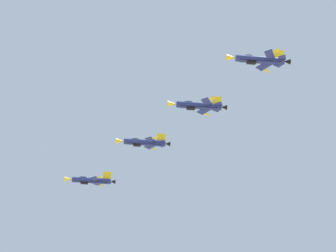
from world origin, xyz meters
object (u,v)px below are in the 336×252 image
at_px(fighter_jet_left_wing, 144,142).
at_px(fighter_jet_right_wing, 198,106).
at_px(fighter_jet_lead, 91,180).
at_px(fighter_jet_left_outer, 259,60).

relative_size(fighter_jet_left_wing, fighter_jet_right_wing, 1.00).
relative_size(fighter_jet_lead, fighter_jet_left_outer, 1.00).
bearing_deg(fighter_jet_lead, fighter_jet_right_wing, -140.11).
bearing_deg(fighter_jet_right_wing, fighter_jet_left_outer, -140.56).
height_order(fighter_jet_lead, fighter_jet_left_wing, fighter_jet_left_wing).
height_order(fighter_jet_right_wing, fighter_jet_left_outer, fighter_jet_left_outer).
relative_size(fighter_jet_left_wing, fighter_jet_left_outer, 1.00).
bearing_deg(fighter_jet_left_wing, fighter_jet_right_wing, -141.60).
bearing_deg(fighter_jet_left_wing, fighter_jet_lead, 41.26).
relative_size(fighter_jet_right_wing, fighter_jet_left_outer, 1.00).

